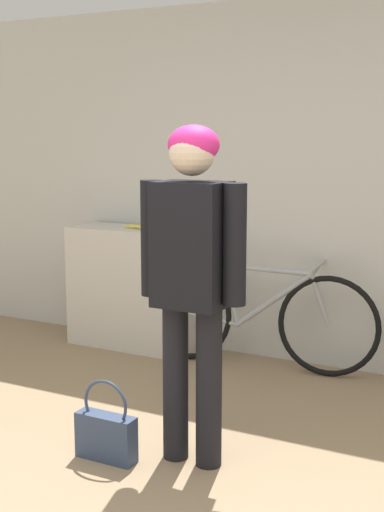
# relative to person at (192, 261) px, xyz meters

# --- Properties ---
(wall_back) EXTENTS (8.00, 0.07, 2.60)m
(wall_back) POSITION_rel_person_xyz_m (0.11, 1.82, 0.25)
(wall_back) COLOR silver
(wall_back) RESTS_ON ground_plane
(side_shelf) EXTENTS (0.98, 0.40, 0.94)m
(side_shelf) POSITION_rel_person_xyz_m (-1.36, 1.57, -0.58)
(side_shelf) COLOR beige
(side_shelf) RESTS_ON ground_plane
(person) EXTENTS (0.57, 0.26, 1.71)m
(person) POSITION_rel_person_xyz_m (0.00, 0.00, 0.00)
(person) COLOR black
(person) RESTS_ON ground_plane
(bicycle) EXTENTS (1.76, 0.46, 0.78)m
(bicycle) POSITION_rel_person_xyz_m (-0.30, 1.52, -0.66)
(bicycle) COLOR black
(bicycle) RESTS_ON ground_plane
(banana) EXTENTS (0.37, 0.09, 0.03)m
(banana) POSITION_rel_person_xyz_m (-1.22, 1.54, -0.09)
(banana) COLOR #EAD64C
(banana) RESTS_ON side_shelf
(handbag) EXTENTS (0.33, 0.10, 0.43)m
(handbag) POSITION_rel_person_xyz_m (-0.40, -0.19, -0.90)
(handbag) COLOR #334260
(handbag) RESTS_ON ground_plane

